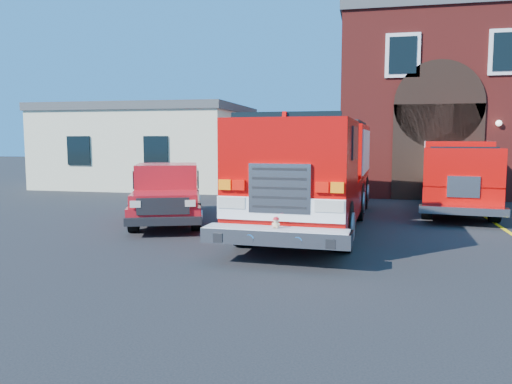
% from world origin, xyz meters
% --- Properties ---
extents(ground, '(100.00, 100.00, 0.00)m').
position_xyz_m(ground, '(0.00, 0.00, 0.00)').
color(ground, black).
rests_on(ground, ground).
extents(parking_stripe_mid, '(0.12, 3.00, 0.01)m').
position_xyz_m(parking_stripe_mid, '(6.50, 4.00, 0.00)').
color(parking_stripe_mid, yellow).
rests_on(parking_stripe_mid, ground).
extents(parking_stripe_far, '(0.12, 3.00, 0.01)m').
position_xyz_m(parking_stripe_far, '(6.50, 7.00, 0.00)').
color(parking_stripe_far, yellow).
rests_on(parking_stripe_far, ground).
extents(fire_station, '(15.20, 10.20, 8.45)m').
position_xyz_m(fire_station, '(8.99, 13.98, 4.25)').
color(fire_station, maroon).
rests_on(fire_station, ground).
extents(side_building, '(10.20, 8.20, 4.35)m').
position_xyz_m(side_building, '(-9.00, 13.00, 2.20)').
color(side_building, beige).
rests_on(side_building, ground).
extents(fire_engine, '(3.42, 10.47, 3.18)m').
position_xyz_m(fire_engine, '(1.11, 2.02, 1.65)').
color(fire_engine, black).
rests_on(fire_engine, ground).
extents(pickup_truck, '(3.71, 5.87, 1.81)m').
position_xyz_m(pickup_truck, '(-3.45, 1.68, 0.86)').
color(pickup_truck, black).
rests_on(pickup_truck, ground).
extents(secondary_truck, '(3.25, 7.87, 2.48)m').
position_xyz_m(secondary_truck, '(5.85, 6.30, 1.35)').
color(secondary_truck, black).
rests_on(secondary_truck, ground).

